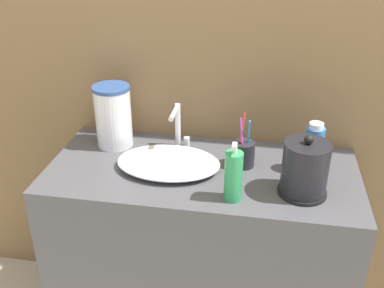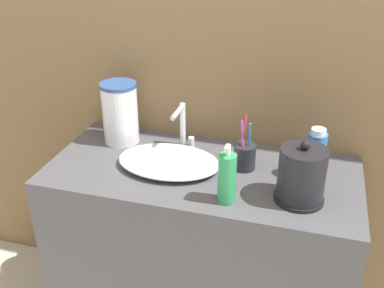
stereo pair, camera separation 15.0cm
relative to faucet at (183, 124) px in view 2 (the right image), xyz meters
The scene contains 9 objects.
wall_back 0.43m from the faucet, 48.07° to the left, with size 6.00×0.04×2.60m.
vanity_counter 0.54m from the faucet, 51.97° to the right, with size 1.13×0.51×0.81m.
sink_basin 0.18m from the faucet, 91.93° to the right, with size 0.38×0.26×0.05m.
faucet is the anchor object (origin of this frame).
electric_kettle 0.53m from the faucet, 27.60° to the right, with size 0.16×0.16×0.21m.
toothbrush_cup 0.28m from the faucet, 19.73° to the right, with size 0.08×0.08×0.20m.
lotion_bottle 0.40m from the faucet, 52.66° to the right, with size 0.06×0.06×0.21m.
shampoo_bottle 0.51m from the faucet, ahead, with size 0.07×0.07×0.19m.
water_pitcher 0.26m from the faucet, behind, with size 0.14×0.14×0.25m.
Camera 2 is at (0.35, -1.10, 1.64)m, focal length 42.00 mm.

